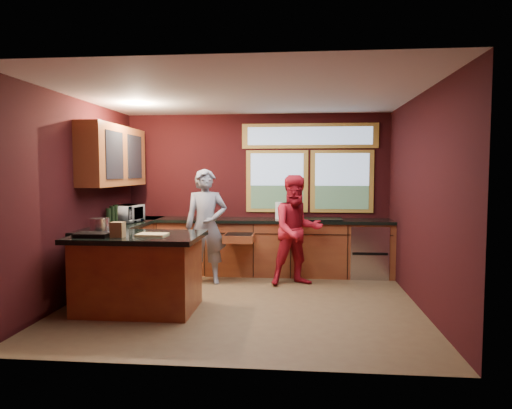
# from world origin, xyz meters

# --- Properties ---
(floor) EXTENTS (4.50, 4.50, 0.00)m
(floor) POSITION_xyz_m (0.00, 0.00, 0.00)
(floor) COLOR brown
(floor) RESTS_ON ground
(room_shell) EXTENTS (4.52, 4.02, 2.71)m
(room_shell) POSITION_xyz_m (-0.60, 0.32, 1.80)
(room_shell) COLOR black
(room_shell) RESTS_ON ground
(back_counter) EXTENTS (4.50, 0.64, 0.93)m
(back_counter) POSITION_xyz_m (0.20, 1.70, 0.46)
(back_counter) COLOR maroon
(back_counter) RESTS_ON floor
(left_counter) EXTENTS (0.64, 2.30, 0.93)m
(left_counter) POSITION_xyz_m (-1.95, 0.85, 0.47)
(left_counter) COLOR maroon
(left_counter) RESTS_ON floor
(island) EXTENTS (1.55, 1.05, 0.95)m
(island) POSITION_xyz_m (-1.24, -0.44, 0.48)
(island) COLOR maroon
(island) RESTS_ON floor
(person_grey) EXTENTS (0.72, 0.55, 1.75)m
(person_grey) POSITION_xyz_m (-0.69, 0.99, 0.88)
(person_grey) COLOR slate
(person_grey) RESTS_ON floor
(person_red) EXTENTS (0.97, 0.87, 1.67)m
(person_red) POSITION_xyz_m (0.70, 1.02, 0.83)
(person_red) COLOR #A41320
(person_red) RESTS_ON floor
(microwave) EXTENTS (0.40, 0.54, 0.27)m
(microwave) POSITION_xyz_m (-1.92, 0.99, 1.07)
(microwave) COLOR #999999
(microwave) RESTS_ON left_counter
(potted_plant) EXTENTS (0.30, 0.26, 0.34)m
(potted_plant) POSITION_xyz_m (0.64, 1.75, 1.10)
(potted_plant) COLOR #999999
(potted_plant) RESTS_ON back_counter
(paper_towel) EXTENTS (0.12, 0.12, 0.28)m
(paper_towel) POSITION_xyz_m (0.40, 1.70, 1.07)
(paper_towel) COLOR silver
(paper_towel) RESTS_ON back_counter
(cutting_board) EXTENTS (0.36, 0.26, 0.02)m
(cutting_board) POSITION_xyz_m (-1.04, -0.49, 0.95)
(cutting_board) COLOR tan
(cutting_board) RESTS_ON island
(stock_pot) EXTENTS (0.24, 0.24, 0.18)m
(stock_pot) POSITION_xyz_m (-1.79, -0.29, 1.03)
(stock_pot) COLOR #B7B8BC
(stock_pot) RESTS_ON island
(paper_bag) EXTENTS (0.15, 0.13, 0.18)m
(paper_bag) POSITION_xyz_m (-1.39, -0.69, 1.03)
(paper_bag) COLOR brown
(paper_bag) RESTS_ON island
(black_tray) EXTENTS (0.40, 0.28, 0.05)m
(black_tray) POSITION_xyz_m (-1.69, -0.69, 0.97)
(black_tray) COLOR black
(black_tray) RESTS_ON island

